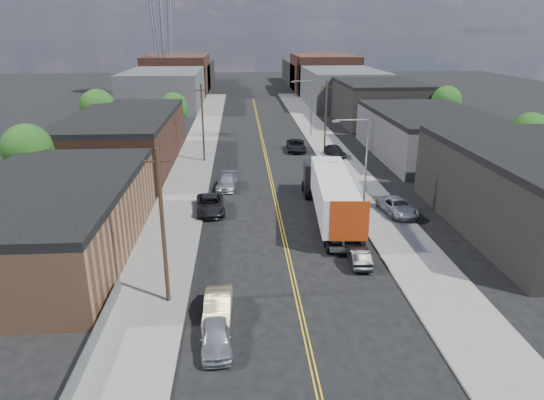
{
  "coord_description": "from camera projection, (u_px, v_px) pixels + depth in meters",
  "views": [
    {
      "loc": [
        -3.46,
        -17.21,
        16.27
      ],
      "look_at": [
        -0.84,
        21.99,
        2.5
      ],
      "focal_mm": 32.0,
      "sensor_mm": 36.0,
      "label": 1
    }
  ],
  "objects": [
    {
      "name": "utility_pole_left_near",
      "position": [
        163.0,
        227.0,
        29.0
      ],
      "size": [
        1.6,
        0.26,
        10.0
      ],
      "color": "black",
      "rests_on": "ground"
    },
    {
      "name": "centerline",
      "position": [
        267.0,
        160.0,
        64.17
      ],
      "size": [
        0.32,
        120.0,
        0.01
      ],
      "primitive_type": "cube",
      "color": "gold",
      "rests_on": "ground"
    },
    {
      "name": "tree_left_mid",
      "position": [
        98.0,
        109.0,
        70.27
      ],
      "size": [
        5.1,
        5.04,
        8.37
      ],
      "color": "black",
      "rests_on": "ground"
    },
    {
      "name": "semi_truck",
      "position": [
        329.0,
        190.0,
        43.95
      ],
      "size": [
        3.9,
        17.29,
        4.49
      ],
      "rotation": [
        0.0,
        0.0,
        -0.07
      ],
      "color": "beige",
      "rests_on": "ground"
    },
    {
      "name": "streetlight_near",
      "position": [
        362.0,
        158.0,
        44.05
      ],
      "size": [
        3.39,
        0.25,
        9.0
      ],
      "color": "gray",
      "rests_on": "ground"
    },
    {
      "name": "industrial_right_b",
      "position": [
        428.0,
        134.0,
        65.49
      ],
      "size": [
        14.0,
        24.0,
        6.1
      ],
      "color": "#353538",
      "rests_on": "ground"
    },
    {
      "name": "car_left_b",
      "position": [
        218.0,
        307.0,
        28.77
      ],
      "size": [
        1.67,
        4.52,
        1.48
      ],
      "primitive_type": "imported",
      "rotation": [
        0.0,
        0.0,
        -0.02
      ],
      "color": "tan",
      "rests_on": "ground"
    },
    {
      "name": "tree_right_far",
      "position": [
        446.0,
        103.0,
        78.47
      ],
      "size": [
        4.85,
        4.76,
        7.91
      ],
      "color": "black",
      "rests_on": "ground"
    },
    {
      "name": "skyline_right_c",
      "position": [
        313.0,
        73.0,
        153.73
      ],
      "size": [
        16.0,
        40.0,
        7.0
      ],
      "primitive_type": "cube",
      "color": "black",
      "rests_on": "ground"
    },
    {
      "name": "car_left_d",
      "position": [
        227.0,
        182.0,
        52.59
      ],
      "size": [
        2.47,
        5.07,
        1.42
      ],
      "primitive_type": "imported",
      "rotation": [
        0.0,
        0.0,
        -0.1
      ],
      "color": "#ADAEB2",
      "rests_on": "ground"
    },
    {
      "name": "car_right_lot_c",
      "position": [
        335.0,
        151.0,
        65.4
      ],
      "size": [
        2.7,
        4.85,
        1.56
      ],
      "primitive_type": "imported",
      "rotation": [
        0.0,
        0.0,
        0.2
      ],
      "color": "black",
      "rests_on": "sidewalk_right"
    },
    {
      "name": "tree_left_far",
      "position": [
        174.0,
        108.0,
        77.79
      ],
      "size": [
        4.35,
        4.2,
        6.97
      ],
      "color": "black",
      "rests_on": "ground"
    },
    {
      "name": "warehouse_tan",
      "position": [
        50.0,
        219.0,
        36.69
      ],
      "size": [
        12.0,
        22.0,
        5.6
      ],
      "color": "brown",
      "rests_on": "ground"
    },
    {
      "name": "car_right_oncoming",
      "position": [
        358.0,
        256.0,
        35.55
      ],
      "size": [
        1.54,
        4.03,
        1.31
      ],
      "primitive_type": "imported",
      "rotation": [
        0.0,
        0.0,
        3.1
      ],
      "color": "black",
      "rests_on": "ground"
    },
    {
      "name": "car_left_c",
      "position": [
        210.0,
        205.0,
        45.62
      ],
      "size": [
        3.01,
        5.76,
        1.55
      ],
      "primitive_type": "imported",
      "rotation": [
        0.0,
        0.0,
        0.08
      ],
      "color": "black",
      "rests_on": "ground"
    },
    {
      "name": "sidewalk_right",
      "position": [
        338.0,
        159.0,
        64.74
      ],
      "size": [
        5.0,
        140.0,
        0.15
      ],
      "primitive_type": "cube",
      "color": "slate",
      "rests_on": "ground"
    },
    {
      "name": "skyline_left_b",
      "position": [
        178.0,
        74.0,
        131.88
      ],
      "size": [
        16.0,
        26.0,
        10.0
      ],
      "primitive_type": "cube",
      "color": "#45271B",
      "rests_on": "ground"
    },
    {
      "name": "industrial_right_c",
      "position": [
        377.0,
        102.0,
        89.72
      ],
      "size": [
        14.0,
        22.0,
        7.6
      ],
      "color": "black",
      "rests_on": "ground"
    },
    {
      "name": "skyline_left_c",
      "position": [
        186.0,
        74.0,
        151.21
      ],
      "size": [
        16.0,
        40.0,
        7.0
      ],
      "primitive_type": "cube",
      "color": "black",
      "rests_on": "ground"
    },
    {
      "name": "tree_right_near",
      "position": [
        530.0,
        135.0,
        55.97
      ],
      "size": [
        4.6,
        4.48,
        7.44
      ],
      "color": "black",
      "rests_on": "ground"
    },
    {
      "name": "streetlight_far",
      "position": [
        309.0,
        103.0,
        77.01
      ],
      "size": [
        3.39,
        0.25,
        9.0
      ],
      "color": "gray",
      "rests_on": "ground"
    },
    {
      "name": "car_left_a",
      "position": [
        216.0,
        336.0,
        26.08
      ],
      "size": [
        2.0,
        4.29,
        1.42
      ],
      "primitive_type": "imported",
      "rotation": [
        0.0,
        0.0,
        0.08
      ],
      "color": "#A9ABAE",
      "rests_on": "ground"
    },
    {
      "name": "skyline_right_a",
      "position": [
        341.0,
        87.0,
        111.19
      ],
      "size": [
        16.0,
        30.0,
        8.0
      ],
      "primitive_type": "cube",
      "color": "#353538",
      "rests_on": "ground"
    },
    {
      "name": "skyline_left_a",
      "position": [
        165.0,
        88.0,
        108.67
      ],
      "size": [
        16.0,
        30.0,
        8.0
      ],
      "primitive_type": "cube",
      "color": "#353538",
      "rests_on": "ground"
    },
    {
      "name": "car_ahead_truck",
      "position": [
        296.0,
        146.0,
        68.98
      ],
      "size": [
        2.89,
        5.77,
        1.57
      ],
      "primitive_type": "imported",
      "rotation": [
        0.0,
        0.0,
        -0.05
      ],
      "color": "black",
      "rests_on": "ground"
    },
    {
      "name": "sidewalk_left",
      "position": [
        195.0,
        161.0,
        63.55
      ],
      "size": [
        5.0,
        140.0,
        0.15
      ],
      "primitive_type": "cube",
      "color": "slate",
      "rests_on": "ground"
    },
    {
      "name": "tree_left_near",
      "position": [
        28.0,
        152.0,
        46.83
      ],
      "size": [
        4.85,
        4.76,
        7.91
      ],
      "color": "black",
      "rests_on": "ground"
    },
    {
      "name": "chainlink_fence",
      "position": [
        84.0,
        362.0,
        24.15
      ],
      "size": [
        0.05,
        16.0,
        1.22
      ],
      "color": "slate",
      "rests_on": "ground"
    },
    {
      "name": "industrial_right_a",
      "position": [
        543.0,
        190.0,
        40.84
      ],
      "size": [
        14.0,
        22.0,
        7.1
      ],
      "color": "black",
      "rests_on": "ground"
    },
    {
      "name": "utility_pole_left_far",
      "position": [
        203.0,
        123.0,
        61.96
      ],
      "size": [
        1.6,
        0.26,
        10.0
      ],
      "color": "black",
      "rests_on": "ground"
    },
    {
      "name": "car_right_lot_a",
      "position": [
        398.0,
        206.0,
        44.85
      ],
      "size": [
        3.13,
        5.46,
        1.43
      ],
      "primitive_type": "imported",
      "rotation": [
        0.0,
        0.0,
        0.15
      ],
      "color": "#B0B2B6",
      "rests_on": "sidewalk_right"
    },
    {
      "name": "warehouse_brown",
      "position": [
        125.0,
        139.0,
        61.01
      ],
      "size": [
        12.0,
        26.0,
        6.6
      ],
      "color": "#45271B",
      "rests_on": "ground"
    },
    {
      "name": "utility_pole_right",
      "position": [
        326.0,
        117.0,
        65.81
      ],
      "size": [
        1.6,
        0.26,
        10.0
      ],
      "color": "black",
      "rests_on": "ground"
    },
    {
      "name": "ground",
      "position": [
        262.0,
        137.0,
        78.3
      ],
      "size": [
        260.0,
        260.0,
        0.0
      ],
      "primitive_type": "plane",
      "color": "black",
      "rests_on": "ground"
    },
    {
      "name": "skyline_right_b",
      "position": [
        323.0,
        73.0,
        134.4
      ],
      "size": [
        16.0,
        26.0,
        10.0
      ],
      "primitive_type": "cube",
      "color": "#45271B",
      "rests_on": "ground"
    }
  ]
}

